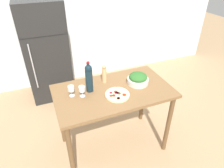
% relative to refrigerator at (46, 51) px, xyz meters
% --- Properties ---
extents(ground_plane, '(14.00, 14.00, 0.00)m').
position_rel_refrigerator_xyz_m(ground_plane, '(0.58, -1.62, -0.85)').
color(ground_plane, tan).
extents(wall_back, '(6.40, 0.09, 2.60)m').
position_rel_refrigerator_xyz_m(wall_back, '(0.58, 0.38, 0.45)').
color(wall_back, silver).
rests_on(wall_back, ground_plane).
extents(refrigerator, '(0.71, 0.69, 1.70)m').
position_rel_refrigerator_xyz_m(refrigerator, '(0.00, 0.00, 0.00)').
color(refrigerator, black).
rests_on(refrigerator, ground_plane).
extents(prep_counter, '(1.35, 0.77, 0.93)m').
position_rel_refrigerator_xyz_m(prep_counter, '(0.58, -1.62, -0.04)').
color(prep_counter, brown).
rests_on(prep_counter, ground_plane).
extents(wine_bottle, '(0.08, 0.08, 0.37)m').
position_rel_refrigerator_xyz_m(wine_bottle, '(0.33, -1.53, 0.25)').
color(wine_bottle, '#142833').
rests_on(wine_bottle, prep_counter).
extents(wine_glass_near, '(0.07, 0.07, 0.13)m').
position_rel_refrigerator_xyz_m(wine_glass_near, '(0.22, -1.60, 0.17)').
color(wine_glass_near, silver).
rests_on(wine_glass_near, prep_counter).
extents(wine_glass_far, '(0.07, 0.07, 0.13)m').
position_rel_refrigerator_xyz_m(wine_glass_far, '(0.12, -1.55, 0.17)').
color(wine_glass_far, silver).
rests_on(wine_glass_far, prep_counter).
extents(pepper_mill, '(0.06, 0.06, 0.23)m').
position_rel_refrigerator_xyz_m(pepper_mill, '(0.55, -1.42, 0.19)').
color(pepper_mill, tan).
rests_on(pepper_mill, prep_counter).
extents(salad_bowl, '(0.26, 0.26, 0.14)m').
position_rel_refrigerator_xyz_m(salad_bowl, '(0.91, -1.60, 0.14)').
color(salad_bowl, silver).
rests_on(salad_bowl, prep_counter).
extents(homemade_pizza, '(0.27, 0.27, 0.03)m').
position_rel_refrigerator_xyz_m(homemade_pizza, '(0.58, -1.74, 0.09)').
color(homemade_pizza, beige).
rests_on(homemade_pizza, prep_counter).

